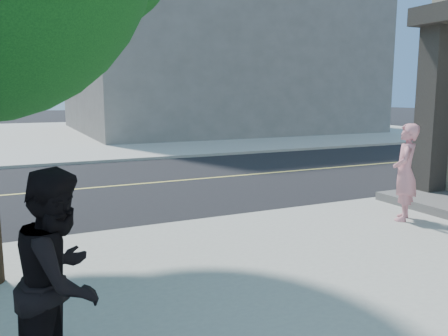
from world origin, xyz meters
TOP-DOWN VIEW (x-y plane):
  - sidewalk_ne at (13.50, 21.50)m, footprint 29.00×25.00m
  - filler_ne at (14.00, 22.00)m, footprint 18.00×16.00m
  - man_on_phone at (7.64, -1.72)m, footprint 0.80×0.78m
  - pedestrian at (1.15, -4.34)m, footprint 1.04×1.12m

SIDE VIEW (x-z plane):
  - sidewalk_ne at x=13.50m, z-range 0.00..0.12m
  - pedestrian at x=1.15m, z-range 0.12..1.96m
  - man_on_phone at x=7.64m, z-range 0.12..1.98m
  - filler_ne at x=14.00m, z-range 0.12..14.12m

